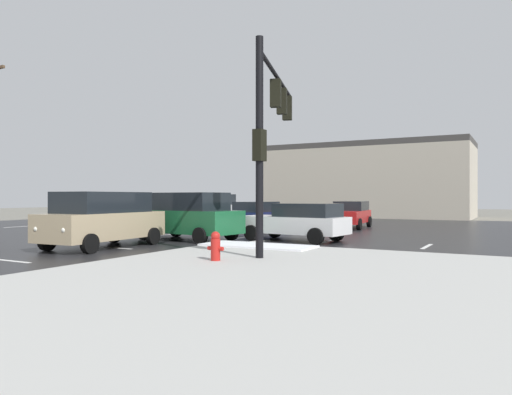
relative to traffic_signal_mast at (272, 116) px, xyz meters
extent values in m
plane|color=slate|center=(-5.95, 4.77, -4.50)|extent=(120.00, 120.00, 0.00)
cube|color=#232326|center=(-5.95, 4.77, -4.49)|extent=(44.00, 44.00, 0.02)
cube|color=#B2B2AD|center=(6.05, -7.23, -4.43)|extent=(18.00, 18.00, 0.14)
cube|color=white|center=(-0.95, 0.77, -4.33)|extent=(4.00, 1.60, 0.06)
cube|color=silver|center=(-5.95, -5.23, -4.48)|extent=(2.00, 0.15, 0.01)
cube|color=silver|center=(-5.95, -1.23, -4.48)|extent=(2.00, 0.15, 0.01)
cube|color=silver|center=(-5.95, 2.77, -4.48)|extent=(2.00, 0.15, 0.01)
cube|color=silver|center=(-5.95, 6.77, -4.48)|extent=(2.00, 0.15, 0.01)
cube|color=silver|center=(-5.95, 10.77, -4.48)|extent=(2.00, 0.15, 0.01)
cube|color=silver|center=(-5.95, 14.77, -4.48)|extent=(2.00, 0.15, 0.01)
cube|color=silver|center=(-5.95, 18.77, -4.48)|extent=(2.00, 0.15, 0.01)
cube|color=silver|center=(-5.95, 22.77, -4.48)|extent=(2.00, 0.15, 0.01)
cube|color=silver|center=(-19.95, 4.77, -4.48)|extent=(0.15, 2.00, 0.01)
cube|color=silver|center=(-15.95, 4.77, -4.48)|extent=(0.15, 2.00, 0.01)
cube|color=silver|center=(-11.95, 4.77, -4.48)|extent=(0.15, 2.00, 0.01)
cube|color=silver|center=(-7.95, 4.77, -4.48)|extent=(0.15, 2.00, 0.01)
cube|color=silver|center=(-3.95, 4.77, -4.48)|extent=(0.15, 2.00, 0.01)
cube|color=silver|center=(0.05, 4.77, -4.48)|extent=(0.15, 2.00, 0.01)
cube|color=silver|center=(4.05, 4.77, -4.48)|extent=(0.15, 2.00, 0.01)
cube|color=silver|center=(-2.45, 0.77, -4.48)|extent=(0.45, 7.00, 0.01)
cylinder|color=black|center=(0.60, -1.94, -1.21)|extent=(0.22, 0.22, 6.30)
cylinder|color=black|center=(-0.31, 1.02, 1.53)|extent=(1.96, 5.95, 0.14)
cube|color=black|center=(-0.22, 0.72, 0.91)|extent=(0.43, 0.37, 0.95)
sphere|color=red|center=(-0.27, 0.88, 1.19)|extent=(0.20, 0.20, 0.20)
cube|color=black|center=(-0.63, 2.05, 0.91)|extent=(0.43, 0.37, 0.95)
sphere|color=red|center=(-0.68, 2.21, 1.19)|extent=(0.20, 0.20, 0.20)
cube|color=black|center=(-1.04, 3.38, 0.91)|extent=(0.43, 0.37, 0.95)
sphere|color=red|center=(-1.09, 3.54, 1.19)|extent=(0.20, 0.20, 0.20)
cube|color=black|center=(0.60, -1.94, -1.16)|extent=(0.28, 0.36, 0.90)
cylinder|color=red|center=(-0.17, -3.02, -4.06)|extent=(0.26, 0.26, 0.60)
sphere|color=red|center=(-0.17, -3.02, -3.69)|extent=(0.25, 0.25, 0.25)
cylinder|color=red|center=(-0.35, -3.02, -4.03)|extent=(0.12, 0.11, 0.11)
cylinder|color=red|center=(0.01, -3.02, -4.03)|extent=(0.12, 0.11, 0.11)
cube|color=#BCB29E|center=(-5.33, 30.08, -1.39)|extent=(18.08, 8.00, 6.22)
cube|color=#3F3D3A|center=(-5.33, 30.08, 1.97)|extent=(18.08, 8.00, 0.50)
cube|color=white|center=(-1.24, 4.43, -3.80)|extent=(4.67, 2.29, 0.70)
cube|color=black|center=(-0.57, 4.35, -3.18)|extent=(2.64, 1.92, 0.55)
cylinder|color=black|center=(-2.86, 3.70, -4.15)|extent=(0.68, 0.29, 0.66)
cylinder|color=black|center=(-2.66, 5.49, -4.15)|extent=(0.68, 0.29, 0.66)
cylinder|color=black|center=(0.18, 3.37, -4.15)|extent=(0.68, 0.29, 0.66)
cylinder|color=black|center=(0.38, 5.15, -4.15)|extent=(0.68, 0.29, 0.66)
sphere|color=white|center=(-3.49, 4.10, -3.80)|extent=(0.18, 0.18, 0.18)
sphere|color=white|center=(-3.36, 5.24, -3.80)|extent=(0.18, 0.18, 0.18)
cube|color=#B21919|center=(-1.73, 13.36, -3.80)|extent=(2.22, 4.65, 0.70)
cube|color=black|center=(-1.79, 14.03, -3.18)|extent=(1.89, 2.62, 0.55)
cylinder|color=black|center=(-0.68, 11.92, -4.15)|extent=(0.28, 0.68, 0.66)
cylinder|color=black|center=(-2.47, 11.75, -4.15)|extent=(0.28, 0.68, 0.66)
cylinder|color=black|center=(-0.98, 14.97, -4.15)|extent=(0.28, 0.68, 0.66)
cylinder|color=black|center=(-2.77, 14.80, -4.15)|extent=(0.28, 0.68, 0.66)
sphere|color=white|center=(-0.94, 11.23, -3.80)|extent=(0.18, 0.18, 0.18)
sphere|color=white|center=(-2.09, 11.12, -3.80)|extent=(0.18, 0.18, 0.18)
cube|color=#141E47|center=(-5.62, 9.79, -3.80)|extent=(1.84, 4.52, 0.70)
cube|color=black|center=(-5.61, 9.12, -3.18)|extent=(1.68, 2.49, 0.55)
cylinder|color=black|center=(-6.54, 11.31, -4.15)|extent=(0.23, 0.66, 0.66)
cylinder|color=black|center=(-4.74, 11.33, -4.15)|extent=(0.23, 0.66, 0.66)
cylinder|color=black|center=(-6.51, 8.25, -4.15)|extent=(0.23, 0.66, 0.66)
cylinder|color=black|center=(-4.71, 8.27, -4.15)|extent=(0.23, 0.66, 0.66)
sphere|color=white|center=(-6.22, 11.98, -3.80)|extent=(0.18, 0.18, 0.18)
sphere|color=white|center=(-5.07, 12.00, -3.80)|extent=(0.18, 0.18, 0.18)
cube|color=#B7BABF|center=(-12.77, 15.04, -3.68)|extent=(4.90, 2.22, 0.95)
cube|color=black|center=(-12.77, 15.04, -2.83)|extent=(3.46, 1.98, 0.75)
cylinder|color=black|center=(-11.09, 15.92, -4.15)|extent=(0.67, 0.26, 0.66)
cylinder|color=black|center=(-11.20, 13.97, -4.15)|extent=(0.67, 0.26, 0.66)
cylinder|color=black|center=(-14.35, 16.11, -4.15)|extent=(0.67, 0.26, 0.66)
cylinder|color=black|center=(-14.46, 14.16, -4.15)|extent=(0.67, 0.26, 0.66)
sphere|color=white|center=(-10.39, 15.53, -3.68)|extent=(0.18, 0.18, 0.18)
sphere|color=white|center=(-10.46, 14.28, -3.68)|extent=(0.18, 0.18, 0.18)
cube|color=#195933|center=(-5.39, 2.56, -3.68)|extent=(4.99, 2.48, 0.95)
cube|color=black|center=(-5.39, 2.56, -2.83)|extent=(3.54, 2.16, 0.75)
cylinder|color=black|center=(-7.12, 1.77, -4.15)|extent=(0.68, 0.29, 0.66)
cylinder|color=black|center=(-6.90, 3.71, -4.15)|extent=(0.68, 0.29, 0.66)
cylinder|color=black|center=(-3.87, 1.40, -4.15)|extent=(0.68, 0.29, 0.66)
cylinder|color=black|center=(-3.65, 3.34, -4.15)|extent=(0.68, 0.29, 0.66)
sphere|color=white|center=(-7.79, 2.20, -3.68)|extent=(0.18, 0.18, 0.18)
sphere|color=white|center=(-7.65, 3.44, -3.68)|extent=(0.18, 0.18, 0.18)
cube|color=tan|center=(-6.23, -1.34, -3.68)|extent=(2.22, 4.90, 0.95)
cube|color=black|center=(-6.23, -1.34, -2.83)|extent=(1.99, 3.46, 0.75)
cylinder|color=black|center=(-5.16, -2.91, -4.15)|extent=(0.26, 0.67, 0.66)
cylinder|color=black|center=(-7.10, -3.03, -4.15)|extent=(0.26, 0.67, 0.66)
cylinder|color=black|center=(-5.35, 0.35, -4.15)|extent=(0.26, 0.67, 0.66)
cylinder|color=black|center=(-7.29, 0.23, -4.15)|extent=(0.26, 0.67, 0.66)
sphere|color=white|center=(-5.47, -3.65, -3.68)|extent=(0.18, 0.18, 0.18)
sphere|color=white|center=(-6.71, -3.72, -3.68)|extent=(0.18, 0.18, 0.18)
cube|color=black|center=(-16.72, 15.61, -3.68)|extent=(4.87, 2.13, 0.95)
cube|color=black|center=(-16.72, 15.61, -2.83)|extent=(3.43, 1.92, 0.75)
cylinder|color=black|center=(-18.32, 14.58, -4.15)|extent=(0.67, 0.24, 0.66)
cylinder|color=black|center=(-18.39, 16.53, -4.15)|extent=(0.67, 0.24, 0.66)
cylinder|color=black|center=(-15.05, 14.70, -4.15)|extent=(0.67, 0.24, 0.66)
cylinder|color=black|center=(-15.13, 16.65, -4.15)|extent=(0.67, 0.24, 0.66)
sphere|color=white|center=(-19.05, 14.90, -3.68)|extent=(0.18, 0.18, 0.18)
sphere|color=white|center=(-19.09, 16.15, -3.68)|extent=(0.18, 0.18, 0.18)
camera|label=1|loc=(7.07, -13.81, -2.62)|focal=33.42mm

